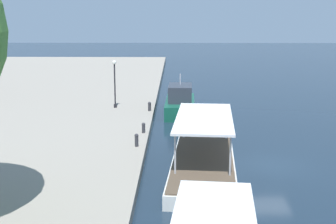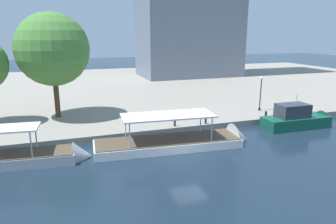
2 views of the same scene
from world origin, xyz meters
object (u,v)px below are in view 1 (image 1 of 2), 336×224
Objects in this scene: mooring_bollard_1 at (150,106)px; lamp_post at (115,81)px; mooring_bollard_0 at (137,140)px; mooring_bollard_2 at (144,127)px; motor_yacht_2 at (180,104)px; tour_boat_1 at (204,155)px.

lamp_post is (1.31, 3.02, 1.89)m from mooring_bollard_1.
mooring_bollard_2 is at bearing -3.55° from mooring_bollard_0.
motor_yacht_2 reaches higher than mooring_bollard_0.
mooring_bollard_0 is 10.56m from mooring_bollard_1.
mooring_bollard_0 is at bearing 169.29° from motor_yacht_2.
motor_yacht_2 is 6.09m from lamp_post.
mooring_bollard_1 is 3.80m from lamp_post.
lamp_post reaches higher than mooring_bollard_0.
mooring_bollard_1 is 1.08× the size of mooring_bollard_2.
tour_boat_1 is at bearing -151.38° from lamp_post.
lamp_post is (12.63, 6.89, 2.58)m from tour_boat_1.
tour_boat_1 is 19.41× the size of mooring_bollard_2.
tour_boat_1 is at bearing -100.60° from mooring_bollard_0.
mooring_bollard_2 is (3.29, -0.20, -0.05)m from mooring_bollard_0.
lamp_post is at bearing 33.13° from tour_boat_1.
mooring_bollard_1 reaches higher than mooring_bollard_2.
mooring_bollard_0 is 1.13× the size of mooring_bollard_2.
mooring_bollard_1 is (10.56, -0.21, -0.02)m from mooring_bollard_0.
mooring_bollard_2 is at bearing 179.92° from mooring_bollard_1.
mooring_bollard_0 reaches higher than mooring_bollard_1.
tour_boat_1 is at bearing -136.26° from mooring_bollard_2.
tour_boat_1 is 11.98m from mooring_bollard_1.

